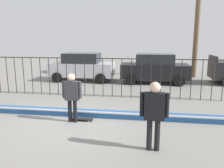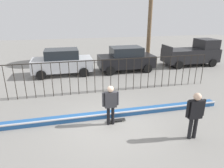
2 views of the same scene
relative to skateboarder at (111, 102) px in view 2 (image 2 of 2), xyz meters
The scene contains 9 objects.
ground_plane 1.02m from the skateboarder, 158.96° to the left, with size 60.00×60.00×0.00m, color gray.
bowl_coping_ledge 1.11m from the skateboarder, 97.75° to the left, with size 11.00×0.40×0.27m.
perimeter_fence 3.62m from the skateboarder, 91.38° to the left, with size 14.04×0.04×1.93m.
skateboarder is the anchor object (origin of this frame).
skateboard 1.01m from the skateboarder, 27.61° to the left, with size 0.80×0.20×0.07m.
camera_operator 3.17m from the skateboarder, 31.46° to the right, with size 0.73×0.27×1.80m.
parked_car_silver 8.00m from the skateboarder, 103.48° to the left, with size 4.30×2.12×1.90m.
parked_car_black 8.26m from the skateboarder, 68.55° to the left, with size 4.30×2.12×1.90m.
pickup_truck 12.27m from the skateboarder, 41.32° to the left, with size 4.70×2.12×2.24m.
Camera 2 is at (-1.57, -7.24, 4.42)m, focal length 32.35 mm.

